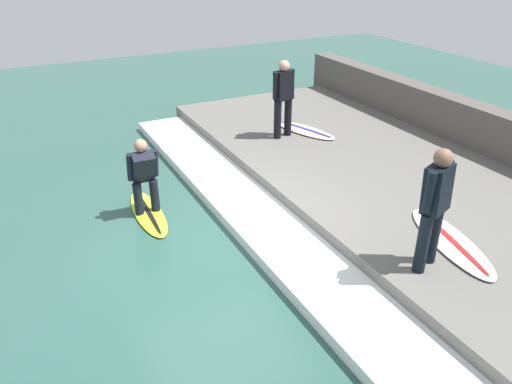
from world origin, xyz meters
TOP-DOWN VIEW (x-y plane):
  - ground_plane at (0.00, 0.00)m, footprint 28.00×28.00m
  - concrete_ledge at (3.51, 0.00)m, footprint 4.40×11.62m
  - back_wall at (5.96, 0.00)m, footprint 0.50×12.20m
  - wave_foam_crest at (0.77, 0.00)m, footprint 1.08×11.04m
  - surfboard_riding at (-0.77, 1.31)m, footprint 0.52×1.78m
  - surfer_riding at (-0.77, 1.31)m, footprint 0.52×0.46m
  - surfer_waiting_near at (2.68, 2.68)m, footprint 0.55×0.33m
  - surfboard_waiting_near at (3.28, 2.71)m, footprint 1.00×1.72m
  - surfer_waiting_far at (1.95, -2.35)m, footprint 0.54×0.38m
  - surfboard_waiting_far at (2.69, -2.12)m, footprint 1.03×2.01m

SIDE VIEW (x-z plane):
  - ground_plane at x=0.00m, z-range 0.00..0.00m
  - surfboard_riding at x=-0.77m, z-range 0.00..0.06m
  - wave_foam_crest at x=0.77m, z-range 0.00..0.18m
  - concrete_ledge at x=3.51m, z-range 0.00..0.37m
  - surfboard_waiting_far at x=2.69m, z-range 0.37..0.43m
  - surfboard_waiting_near at x=3.28m, z-range 0.37..0.43m
  - back_wall at x=5.96m, z-range 0.00..1.23m
  - surfer_riding at x=-0.77m, z-range 0.13..1.45m
  - surfer_waiting_near at x=2.68m, z-range 0.47..2.12m
  - surfer_waiting_far at x=1.95m, z-range 0.47..2.15m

